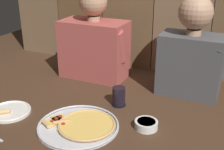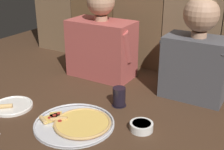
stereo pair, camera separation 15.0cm
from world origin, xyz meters
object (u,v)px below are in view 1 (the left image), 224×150
(dinner_plate, at_px, (9,111))
(drinking_glass, at_px, (118,96))
(pizza_tray, at_px, (81,125))
(diner_right, at_px, (192,49))
(dipping_bowl, at_px, (146,124))
(diner_left, at_px, (94,40))

(dinner_plate, bearing_deg, drinking_glass, 33.36)
(pizza_tray, relative_size, diner_right, 0.68)
(dinner_plate, xyz_separation_m, diner_right, (0.77, 0.61, 0.25))
(dipping_bowl, relative_size, diner_right, 0.19)
(dinner_plate, height_order, dipping_bowl, dipping_bowl)
(pizza_tray, distance_m, diner_left, 0.66)
(drinking_glass, xyz_separation_m, diner_right, (0.30, 0.31, 0.21))
(pizza_tray, distance_m, dinner_plate, 0.40)
(dinner_plate, relative_size, diner_left, 0.37)
(dipping_bowl, xyz_separation_m, diner_left, (-0.51, 0.46, 0.22))
(pizza_tray, xyz_separation_m, dipping_bowl, (0.28, 0.12, 0.01))
(pizza_tray, height_order, dipping_bowl, dipping_bowl)
(dipping_bowl, bearing_deg, diner_left, 137.80)
(dinner_plate, relative_size, dipping_bowl, 1.97)
(dinner_plate, bearing_deg, dipping_bowl, 12.77)
(pizza_tray, relative_size, dinner_plate, 1.79)
(drinking_glass, height_order, diner_right, diner_right)
(dinner_plate, height_order, drinking_glass, drinking_glass)
(pizza_tray, height_order, drinking_glass, drinking_glass)
(dinner_plate, distance_m, dipping_bowl, 0.69)
(dipping_bowl, bearing_deg, drinking_glass, 143.09)
(pizza_tray, xyz_separation_m, dinner_plate, (-0.39, -0.04, -0.00))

